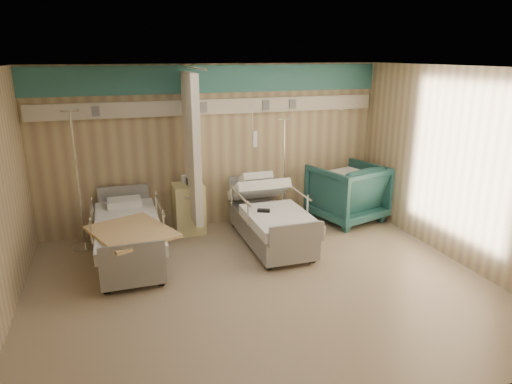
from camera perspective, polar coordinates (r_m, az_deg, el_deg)
ground at (r=6.18m, az=0.60°, el=-11.64°), size 6.00×5.00×0.00m
room_walls at (r=5.77m, az=-0.45°, el=5.99°), size 6.04×5.04×2.82m
bed_right at (r=7.35m, az=1.79°, el=-4.15°), size 1.00×2.16×0.63m
bed_left at (r=6.96m, az=-15.59°, el=-6.03°), size 1.00×2.16×0.63m
bedside_cabinet at (r=7.86m, az=-8.37°, el=-2.05°), size 0.50×0.48×0.85m
visitor_armchair at (r=8.48m, az=11.30°, el=-0.05°), size 1.39×1.41×1.05m
waffle_blanket at (r=8.30m, az=11.45°, el=3.56°), size 0.67×0.63×0.06m
iv_stand_right at (r=8.23m, az=3.38°, el=-1.28°), size 0.34×0.34×1.89m
iv_stand_left at (r=7.63m, az=-20.84°, el=-3.43°), size 0.39×0.39×2.18m
call_remote at (r=6.99m, az=0.97°, el=-2.34°), size 0.21×0.16×0.04m
tan_blanket at (r=6.41m, az=-15.30°, el=-4.79°), size 1.28×1.41×0.04m
toiletry_bag at (r=7.73m, az=-7.94°, el=1.38°), size 0.22×0.17×0.11m
white_cup at (r=7.82m, az=-9.00°, el=1.60°), size 0.10×0.10×0.13m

